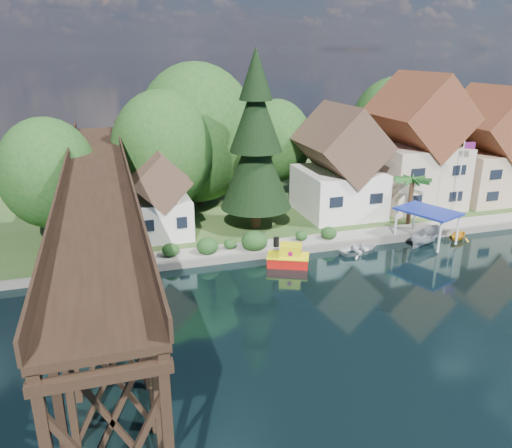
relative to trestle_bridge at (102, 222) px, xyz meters
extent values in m
plane|color=black|center=(16.00, -5.17, -5.35)|extent=(140.00, 140.00, 0.00)
cube|color=#2C4C1E|center=(16.00, 28.83, -5.10)|extent=(140.00, 52.00, 0.50)
cube|color=slate|center=(20.00, 2.83, -5.04)|extent=(60.00, 0.40, 0.62)
cube|color=gray|center=(22.00, 4.13, -4.82)|extent=(50.00, 2.60, 0.06)
cube|color=black|center=(0.00, -17.97, -1.35)|extent=(4.00, 0.36, 8.00)
cube|color=black|center=(0.00, -14.77, -1.35)|extent=(4.00, 0.36, 8.00)
cube|color=black|center=(0.00, -11.57, -1.35)|extent=(4.00, 0.36, 8.00)
cube|color=black|center=(0.00, -8.37, -1.35)|extent=(4.00, 0.36, 8.00)
cube|color=black|center=(0.00, -5.17, -1.35)|extent=(4.00, 0.36, 8.00)
cube|color=black|center=(0.00, -1.97, -1.35)|extent=(4.00, 0.36, 8.00)
cube|color=black|center=(0.00, 1.23, -1.35)|extent=(4.00, 0.36, 8.00)
cube|color=black|center=(0.00, 4.43, -1.35)|extent=(4.00, 0.36, 8.00)
cube|color=black|center=(0.00, 7.63, -1.35)|extent=(4.00, 0.36, 8.00)
cube|color=black|center=(0.00, 10.83, -1.35)|extent=(4.00, 0.36, 8.00)
cube|color=black|center=(0.00, 14.03, -1.35)|extent=(4.00, 0.36, 8.00)
cube|color=black|center=(0.00, 17.23, -1.35)|extent=(4.00, 0.36, 8.00)
cube|color=black|center=(0.00, 20.43, -1.35)|extent=(4.00, 0.36, 8.00)
cube|color=black|center=(-1.75, 0.83, 2.70)|extent=(0.35, 44.00, 0.35)
cube|color=black|center=(1.75, 0.83, 2.70)|extent=(0.35, 44.00, 0.35)
cube|color=black|center=(0.00, 0.83, 3.00)|extent=(4.00, 44.00, 0.30)
cube|color=black|center=(-2.00, 0.83, 3.55)|extent=(0.12, 44.00, 0.80)
cube|color=black|center=(2.00, 0.83, 3.55)|extent=(0.12, 44.00, 0.80)
cube|color=white|center=(23.00, 10.83, -2.60)|extent=(7.50, 8.00, 4.50)
cube|color=#52382B|center=(23.00, 10.83, 2.35)|extent=(7.64, 8.64, 7.64)
cube|color=black|center=(20.90, 6.79, -2.37)|extent=(1.35, 0.08, 1.00)
cube|color=black|center=(25.10, 6.79, -2.37)|extent=(1.35, 0.08, 1.00)
cube|color=beige|center=(32.00, 11.33, -1.60)|extent=(8.50, 8.50, 6.50)
cube|color=#5F2C1C|center=(32.00, 11.33, 4.71)|extent=(8.65, 9.18, 8.65)
cube|color=black|center=(29.62, 7.04, -1.27)|extent=(1.53, 0.08, 1.00)
cube|color=black|center=(34.38, 7.04, -1.27)|extent=(1.53, 0.08, 1.00)
cube|color=#C5A98D|center=(41.00, 10.83, -2.10)|extent=(8.00, 8.00, 5.50)
cube|color=#5F2C1C|center=(41.00, 10.83, 3.53)|extent=(8.15, 8.64, 8.15)
cube|color=black|center=(38.76, 6.79, -1.82)|extent=(1.44, 0.08, 1.00)
cube|color=white|center=(5.00, 9.33, -3.10)|extent=(5.00, 5.00, 3.50)
cube|color=#52382B|center=(5.00, 9.33, 0.45)|extent=(5.09, 5.40, 5.09)
cube|color=black|center=(3.60, 6.79, -2.92)|extent=(0.90, 0.08, 1.00)
cube|color=black|center=(6.40, 6.79, -2.92)|extent=(0.90, 0.08, 1.00)
cylinder|color=#382314|center=(6.00, 13.83, -2.60)|extent=(0.50, 0.50, 4.50)
ellipsoid|color=#194418|center=(6.00, 13.83, 2.15)|extent=(4.40, 4.40, 5.06)
cylinder|color=#382314|center=(10.00, 17.83, -2.37)|extent=(0.50, 0.50, 4.95)
ellipsoid|color=#194418|center=(10.00, 17.83, 2.85)|extent=(5.00, 5.00, 5.75)
cylinder|color=#382314|center=(19.00, 18.83, -2.82)|extent=(0.50, 0.50, 4.05)
ellipsoid|color=#194418|center=(19.00, 18.83, 1.45)|extent=(4.00, 4.00, 4.60)
cylinder|color=#382314|center=(34.00, 18.83, -2.60)|extent=(0.50, 0.50, 4.50)
ellipsoid|color=#194418|center=(34.00, 18.83, 2.15)|extent=(4.60, 4.60, 5.29)
cylinder|color=#382314|center=(42.00, 14.83, -3.05)|extent=(0.50, 0.50, 3.60)
ellipsoid|color=#194418|center=(42.00, 14.83, 0.75)|extent=(3.80, 3.80, 4.37)
cylinder|color=#382314|center=(-4.00, 9.83, -2.82)|extent=(0.50, 0.50, 4.05)
ellipsoid|color=#194418|center=(-4.00, 9.83, 1.45)|extent=(4.00, 4.00, 4.60)
ellipsoid|color=#193E16|center=(8.00, 4.03, -4.08)|extent=(1.98, 1.98, 1.53)
ellipsoid|color=#193E16|center=(10.00, 4.33, -4.25)|extent=(1.54, 1.54, 1.19)
ellipsoid|color=#193E16|center=(12.00, 3.83, -4.00)|extent=(2.20, 2.20, 1.70)
ellipsoid|color=#193E16|center=(5.00, 4.23, -4.17)|extent=(1.76, 1.76, 1.36)
ellipsoid|color=#193E16|center=(16.50, 4.43, -4.25)|extent=(1.54, 1.54, 1.19)
ellipsoid|color=#193E16|center=(19.00, 4.13, -4.17)|extent=(1.76, 1.76, 1.36)
cylinder|color=#382314|center=(13.73, 9.08, -3.35)|extent=(0.90, 0.90, 3.01)
cone|color=black|center=(13.73, 9.08, 1.16)|extent=(6.61, 6.61, 8.01)
cone|color=black|center=(13.73, 9.08, 5.67)|extent=(4.81, 4.81, 6.51)
cone|color=black|center=(13.73, 9.08, 9.18)|extent=(3.01, 3.01, 4.51)
cylinder|color=#382314|center=(28.13, 5.69, -2.76)|extent=(0.42, 0.42, 4.17)
ellipsoid|color=#1C4C19|center=(28.13, 5.69, -0.49)|extent=(4.22, 4.22, 0.95)
cylinder|color=white|center=(33.72, 6.07, -1.02)|extent=(0.11, 0.11, 7.66)
cube|color=#B50C2C|center=(34.31, 5.96, 2.38)|extent=(1.09, 0.23, 0.66)
cube|color=red|center=(13.90, 0.82, -4.97)|extent=(3.63, 2.88, 0.86)
cube|color=#F1ED0C|center=(13.90, 0.82, -4.51)|extent=(3.77, 3.03, 0.11)
cube|color=#F1ED0C|center=(14.10, 0.73, -4.06)|extent=(2.09, 1.88, 1.07)
cylinder|color=black|center=(13.03, 1.22, -3.37)|extent=(0.47, 0.47, 0.75)
cylinder|color=#9F0C4C|center=(13.83, 0.13, -4.06)|extent=(0.39, 0.24, 0.39)
cylinder|color=#9F0C4C|center=(14.37, 1.34, -4.06)|extent=(0.39, 0.24, 0.39)
cylinder|color=#9F0C4C|center=(14.88, 0.38, -4.06)|extent=(0.24, 0.39, 0.39)
imported|color=silver|center=(20.70, 1.59, -4.97)|extent=(3.95, 3.06, 0.75)
imported|color=silver|center=(27.16, 1.56, -4.57)|extent=(4.30, 2.91, 1.55)
cube|color=#172897|center=(27.16, 1.56, -2.24)|extent=(5.04, 5.90, 0.19)
cylinder|color=white|center=(29.27, 0.07, -3.64)|extent=(0.19, 0.19, 2.80)
cylinder|color=white|center=(27.64, 4.11, -3.64)|extent=(0.19, 0.19, 2.80)
cylinder|color=white|center=(26.68, -0.98, -3.64)|extent=(0.19, 0.19, 2.80)
cylinder|color=white|center=(25.04, 3.06, -3.64)|extent=(0.19, 0.19, 2.80)
imported|color=yellow|center=(30.84, 1.70, -4.74)|extent=(2.93, 2.76, 1.22)
camera|label=1|loc=(0.71, -33.64, 11.10)|focal=35.00mm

